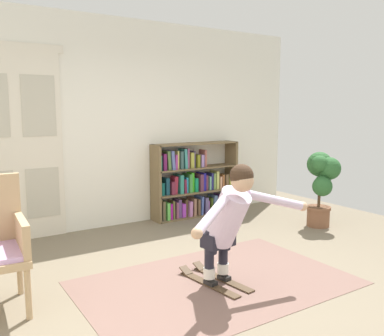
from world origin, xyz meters
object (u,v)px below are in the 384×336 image
at_px(bookshelf, 193,185).
at_px(potted_plant, 322,180).
at_px(person_skier, 230,216).
at_px(skis_pair, 214,280).

xyz_separation_m(bookshelf, potted_plant, (1.23, -1.44, 0.17)).
distance_m(bookshelf, person_skier, 2.68).
xyz_separation_m(skis_pair, person_skier, (0.03, -0.20, 0.67)).
bearing_deg(skis_pair, potted_plant, 17.72).
height_order(bookshelf, potted_plant, bookshelf).
distance_m(bookshelf, potted_plant, 1.91).
height_order(potted_plant, skis_pair, potted_plant).
xyz_separation_m(potted_plant, person_skier, (-2.38, -0.97, 0.03)).
height_order(bookshelf, skis_pair, bookshelf).
bearing_deg(potted_plant, skis_pair, -162.28).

